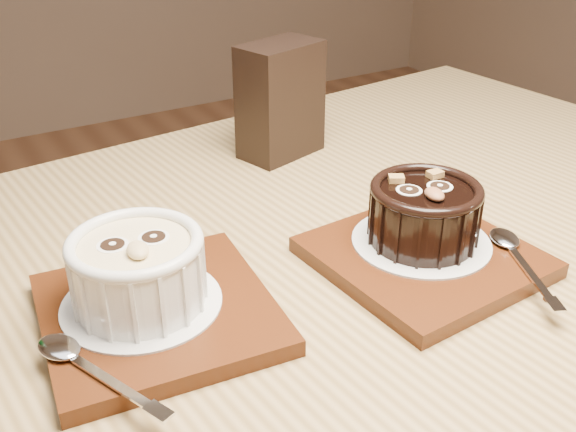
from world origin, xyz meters
name	(u,v)px	position (x,y,z in m)	size (l,w,h in m)	color
table	(325,353)	(-0.23, 0.00, 0.66)	(1.27, 0.92, 0.75)	olive
tray_left	(158,313)	(-0.39, 0.01, 0.76)	(0.18, 0.18, 0.01)	#4A200C
doily_left	(142,303)	(-0.40, 0.02, 0.77)	(0.13, 0.13, 0.00)	silver
ramekin_white	(137,268)	(-0.40, 0.02, 0.80)	(0.11, 0.11, 0.06)	white
spoon_left	(89,366)	(-0.45, -0.04, 0.77)	(0.03, 0.13, 0.01)	white
tray_right	(424,257)	(-0.14, -0.03, 0.76)	(0.18, 0.18, 0.01)	#4A200C
doily_right	(421,241)	(-0.14, -0.02, 0.77)	(0.13, 0.13, 0.00)	silver
ramekin_dark	(424,211)	(-0.14, -0.02, 0.80)	(0.10, 0.10, 0.06)	black
spoon_right	(520,257)	(-0.08, -0.09, 0.77)	(0.03, 0.13, 0.01)	white
condiment_stand	(280,100)	(-0.13, 0.26, 0.82)	(0.10, 0.06, 0.14)	black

